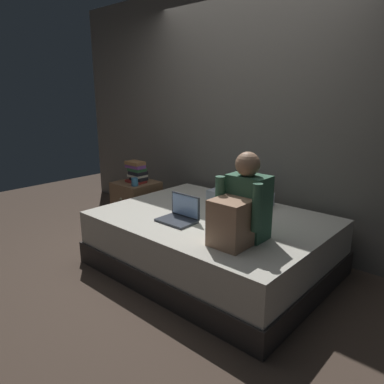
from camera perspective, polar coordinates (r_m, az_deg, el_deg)
ground_plane at (r=3.32m, az=-2.98°, el=-12.48°), size 8.00×8.00×0.00m
wall_back at (r=3.88m, az=9.63°, el=12.20°), size 5.60×0.10×2.70m
bed at (r=3.30m, az=3.18°, el=-7.96°), size 2.00×1.50×0.50m
nightstand at (r=4.29m, az=-8.75°, el=-2.07°), size 0.44×0.46×0.56m
person_sitting at (r=2.63m, az=7.84°, el=-2.55°), size 0.39×0.44×0.66m
laptop at (r=3.07m, az=-1.91°, el=-3.61°), size 0.32×0.23×0.22m
pillow at (r=3.54m, az=7.60°, el=-0.94°), size 0.56×0.36×0.13m
book_stack at (r=4.16m, az=-8.77°, el=3.16°), size 0.23×0.17×0.25m
mug at (r=4.03m, az=-9.07°, el=1.58°), size 0.08×0.08×0.09m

